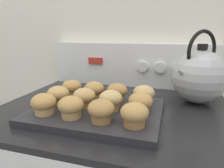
{
  "coord_description": "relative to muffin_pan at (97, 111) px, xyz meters",
  "views": [
    {
      "loc": [
        0.18,
        -0.31,
        1.16
      ],
      "look_at": [
        0.01,
        0.27,
        1.01
      ],
      "focal_mm": 32.0,
      "sensor_mm": 36.0,
      "label": 1
    }
  ],
  "objects": [
    {
      "name": "muffin_r0_c2",
      "position": [
        0.04,
        -0.09,
        0.04
      ],
      "size": [
        0.07,
        0.07,
        0.06
      ],
      "color": "olive",
      "rests_on": "muffin_pan"
    },
    {
      "name": "muffin_r1_c0",
      "position": [
        -0.13,
        -0.0,
        0.04
      ],
      "size": [
        0.07,
        0.07,
        0.06
      ],
      "color": "#A37A4C",
      "rests_on": "muffin_pan"
    },
    {
      "name": "muffin_r2_c1",
      "position": [
        -0.04,
        0.09,
        0.04
      ],
      "size": [
        0.07,
        0.07,
        0.06
      ],
      "color": "tan",
      "rests_on": "muffin_pan"
    },
    {
      "name": "wall_back",
      "position": [
        0.03,
        0.44,
        0.28
      ],
      "size": [
        8.0,
        0.05,
        2.4
      ],
      "color": "silver",
      "rests_on": "ground_plane"
    },
    {
      "name": "tea_kettle",
      "position": [
        0.31,
        0.21,
        0.09
      ],
      "size": [
        0.2,
        0.2,
        0.26
      ],
      "color": "#ADAFB5",
      "rests_on": "stove_range"
    },
    {
      "name": "muffin_r1_c2",
      "position": [
        0.04,
        -0.0,
        0.04
      ],
      "size": [
        0.07,
        0.07,
        0.06
      ],
      "color": "#A37A4C",
      "rests_on": "muffin_pan"
    },
    {
      "name": "muffin_r2_c3",
      "position": [
        0.13,
        0.09,
        0.04
      ],
      "size": [
        0.07,
        0.07,
        0.06
      ],
      "color": "#A37A4C",
      "rests_on": "muffin_pan"
    },
    {
      "name": "muffin_r0_c3",
      "position": [
        0.13,
        -0.09,
        0.04
      ],
      "size": [
        0.07,
        0.07,
        0.06
      ],
      "color": "olive",
      "rests_on": "muffin_pan"
    },
    {
      "name": "muffin_r0_c0",
      "position": [
        -0.13,
        -0.09,
        0.04
      ],
      "size": [
        0.07,
        0.07,
        0.06
      ],
      "color": "tan",
      "rests_on": "muffin_pan"
    },
    {
      "name": "control_panel",
      "position": [
        0.04,
        0.39,
        0.09
      ],
      "size": [
        0.77,
        0.07,
        0.2
      ],
      "color": "white",
      "rests_on": "stove_range"
    },
    {
      "name": "muffin_r1_c1",
      "position": [
        -0.04,
        0.0,
        0.04
      ],
      "size": [
        0.07,
        0.07,
        0.06
      ],
      "color": "olive",
      "rests_on": "muffin_pan"
    },
    {
      "name": "muffin_r0_c1",
      "position": [
        -0.04,
        -0.09,
        0.04
      ],
      "size": [
        0.07,
        0.07,
        0.06
      ],
      "color": "tan",
      "rests_on": "muffin_pan"
    },
    {
      "name": "muffin_r1_c3",
      "position": [
        0.14,
        0.0,
        0.04
      ],
      "size": [
        0.07,
        0.07,
        0.06
      ],
      "color": "olive",
      "rests_on": "muffin_pan"
    },
    {
      "name": "muffin_pan",
      "position": [
        0.0,
        0.0,
        0.0
      ],
      "size": [
        0.39,
        0.31,
        0.02
      ],
      "color": "#28282D",
      "rests_on": "stove_range"
    },
    {
      "name": "muffin_r2_c0",
      "position": [
        -0.13,
        0.09,
        0.04
      ],
      "size": [
        0.07,
        0.07,
        0.06
      ],
      "color": "tan",
      "rests_on": "muffin_pan"
    },
    {
      "name": "muffin_r2_c2",
      "position": [
        0.04,
        0.09,
        0.04
      ],
      "size": [
        0.07,
        0.07,
        0.06
      ],
      "color": "#A37A4C",
      "rests_on": "muffin_pan"
    }
  ]
}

